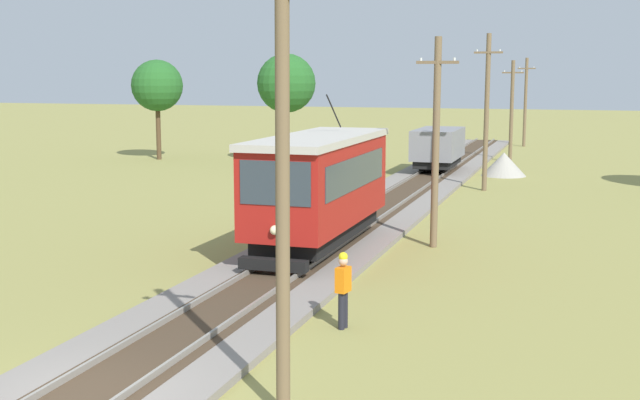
{
  "coord_description": "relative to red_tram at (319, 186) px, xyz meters",
  "views": [
    {
      "loc": [
        8.15,
        -11.96,
        5.76
      ],
      "look_at": [
        -0.26,
        14.25,
        1.58
      ],
      "focal_mm": 46.55,
      "sensor_mm": 36.0,
      "label": 1
    }
  ],
  "objects": [
    {
      "name": "utility_pole_distant",
      "position": [
        3.43,
        43.31,
        1.44
      ],
      "size": [
        1.4,
        0.39,
        7.07
      ],
      "color": "brown",
      "rests_on": "ground"
    },
    {
      "name": "track_worker",
      "position": [
        3.05,
        -7.71,
        -1.21
      ],
      "size": [
        0.31,
        0.42,
        1.78
      ],
      "rotation": [
        0.0,
        0.0,
        -0.19
      ],
      "color": "black",
      "rests_on": "ground"
    },
    {
      "name": "track_ballast",
      "position": [
        -0.0,
        -13.36,
        -2.1
      ],
      "size": [
        4.2,
        120.0,
        0.18
      ],
      "primitive_type": "cube",
      "color": "gray",
      "rests_on": "ground"
    },
    {
      "name": "tree_right_near",
      "position": [
        -10.39,
        25.35,
        2.97
      ],
      "size": [
        3.79,
        3.79,
        7.09
      ],
      "color": "#4C3823",
      "rests_on": "ground"
    },
    {
      "name": "tree_left_far",
      "position": [
        -19.56,
        25.04,
        2.79
      ],
      "size": [
        3.47,
        3.47,
        6.74
      ],
      "color": "#4C3823",
      "rests_on": "ground"
    },
    {
      "name": "rail_left",
      "position": [
        -0.72,
        -13.36,
        -1.94
      ],
      "size": [
        0.07,
        120.0,
        0.14
      ],
      "primitive_type": "cube",
      "color": "gray",
      "rests_on": "track_ballast"
    },
    {
      "name": "utility_pole_mid",
      "position": [
        3.43,
        16.41,
        1.78
      ],
      "size": [
        1.4,
        0.45,
        7.75
      ],
      "color": "brown",
      "rests_on": "ground"
    },
    {
      "name": "gravel_pile",
      "position": [
        3.76,
        22.78,
        -1.52
      ],
      "size": [
        2.54,
        2.54,
        1.35
      ],
      "primitive_type": "cone",
      "color": "#9E998E",
      "rests_on": "ground"
    },
    {
      "name": "rail_right",
      "position": [
        0.72,
        -13.36,
        -1.94
      ],
      "size": [
        0.07,
        120.0,
        0.14
      ],
      "primitive_type": "cube",
      "color": "gray",
      "rests_on": "track_ballast"
    },
    {
      "name": "utility_pole_far",
      "position": [
        3.43,
        30.78,
        1.24
      ],
      "size": [
        1.4,
        0.25,
        6.67
      ],
      "color": "brown",
      "rests_on": "ground"
    },
    {
      "name": "sleeper_bed",
      "position": [
        -0.0,
        -13.36,
        -2.01
      ],
      "size": [
        2.04,
        120.0,
        0.01
      ],
      "primitive_type": "cube",
      "color": "#423323",
      "rests_on": "track_ballast"
    },
    {
      "name": "red_tram",
      "position": [
        0.0,
        0.0,
        0.0
      ],
      "size": [
        2.6,
        8.54,
        4.79
      ],
      "color": "maroon",
      "rests_on": "rail_right"
    },
    {
      "name": "utility_pole_foreground",
      "position": [
        3.43,
        -12.61,
        1.9
      ],
      "size": [
        1.4,
        0.32,
        7.99
      ],
      "color": "brown",
      "rests_on": "ground"
    },
    {
      "name": "utility_pole_near_tram",
      "position": [
        3.43,
        2.0,
        1.4
      ],
      "size": [
        1.4,
        0.4,
        6.99
      ],
      "color": "brown",
      "rests_on": "ground"
    },
    {
      "name": "freight_car",
      "position": [
        -0.0,
        22.58,
        -0.64
      ],
      "size": [
        2.4,
        5.2,
        2.31
      ],
      "color": "slate",
      "rests_on": "rail_right"
    }
  ]
}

